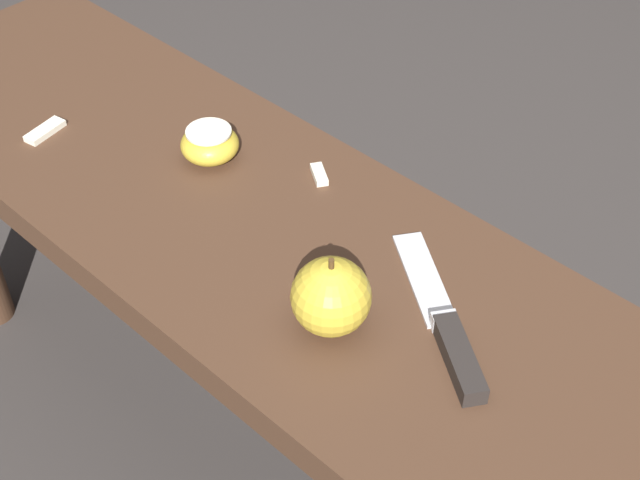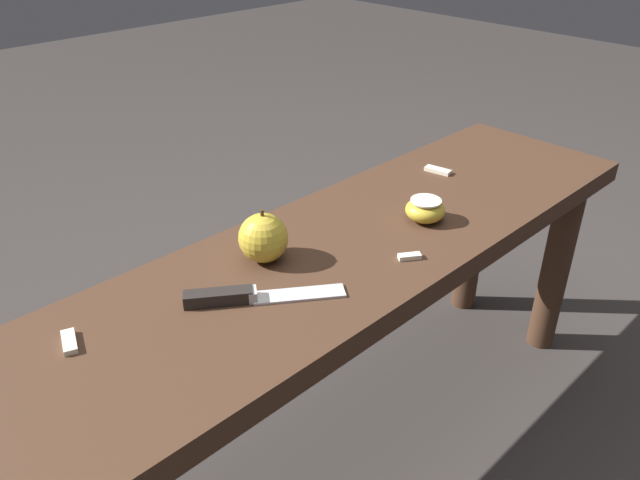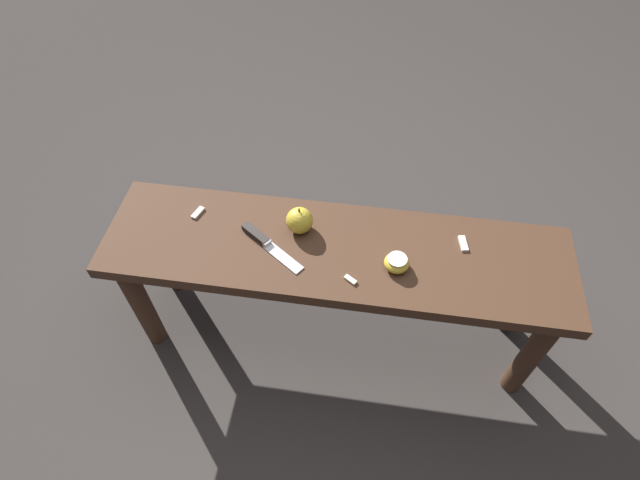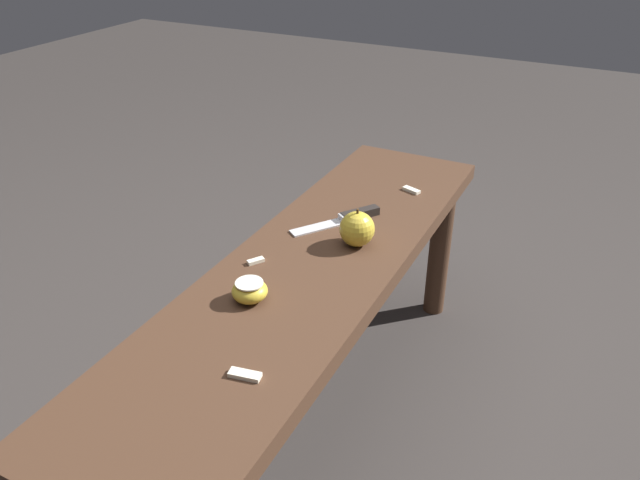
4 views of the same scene
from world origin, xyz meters
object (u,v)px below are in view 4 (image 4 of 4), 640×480
wooden_bench (311,296)px  apple_whole (357,229)px  knife (348,217)px  apple_cut (250,291)px

wooden_bench → apple_whole: (-0.11, 0.06, 0.13)m
knife → apple_cut: size_ratio=2.93×
knife → apple_whole: (0.10, 0.06, 0.03)m
knife → apple_whole: 0.12m
apple_whole → apple_cut: (0.29, -0.10, -0.02)m
wooden_bench → apple_whole: 0.18m
wooden_bench → apple_cut: bearing=-13.8°
wooden_bench → knife: bearing=-177.6°
wooden_bench → apple_cut: apple_cut is taller
knife → apple_cut: (0.38, -0.03, 0.01)m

